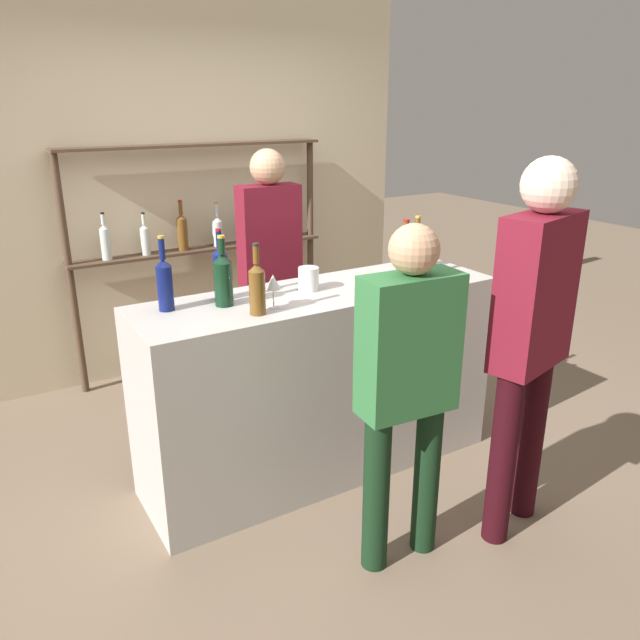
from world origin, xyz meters
name	(u,v)px	position (x,y,z in m)	size (l,w,h in m)	color
ground_plane	(320,465)	(0.00, 0.00, 0.00)	(16.00, 16.00, 0.00)	#7A6651
bar_counter	(320,383)	(0.00, 0.00, 0.53)	(1.97, 0.58, 1.05)	#B7B2AD
back_wall	(189,183)	(0.00, 1.89, 1.40)	(3.57, 0.12, 2.80)	beige
back_shelf	(200,224)	(0.00, 1.71, 1.12)	(1.94, 0.18, 1.70)	#4C3828
counter_bottle_0	(223,278)	(-0.51, 0.05, 1.19)	(0.09, 0.09, 0.34)	black
counter_bottle_1	(165,283)	(-0.78, 0.12, 1.19)	(0.07, 0.07, 0.36)	#0F1956
counter_bottle_2	(416,248)	(0.72, 0.10, 1.17)	(0.08, 0.08, 0.31)	brown
counter_bottle_3	(221,272)	(-0.49, 0.15, 1.19)	(0.07, 0.07, 0.36)	#0F1956
counter_bottle_4	(405,257)	(0.53, -0.03, 1.18)	(0.09, 0.09, 0.33)	brown
counter_bottle_5	(257,287)	(-0.43, -0.15, 1.18)	(0.08, 0.08, 0.34)	brown
wine_glass	(273,283)	(-0.33, -0.11, 1.17)	(0.07, 0.07, 0.16)	silver
cork_jar	(309,279)	(-0.04, 0.05, 1.11)	(0.11, 0.11, 0.12)	silver
server_behind_counter	(270,256)	(0.18, 0.93, 1.02)	(0.40, 0.22, 1.71)	black
customer_center	(407,376)	(-0.07, -0.82, 0.91)	(0.43, 0.22, 1.55)	black
customer_right	(532,324)	(0.53, -0.93, 1.06)	(0.47, 0.29, 1.78)	black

